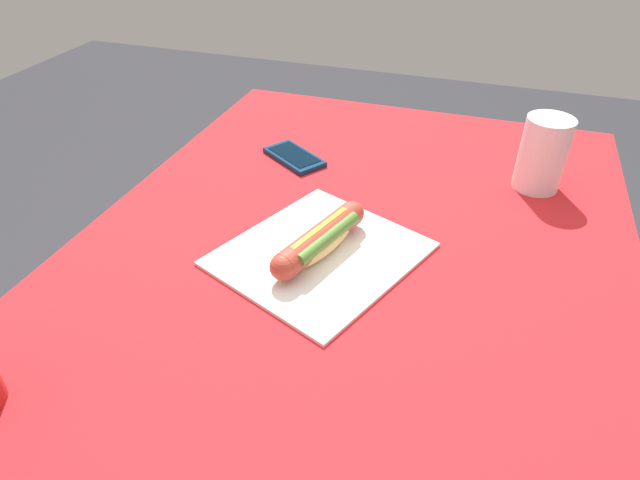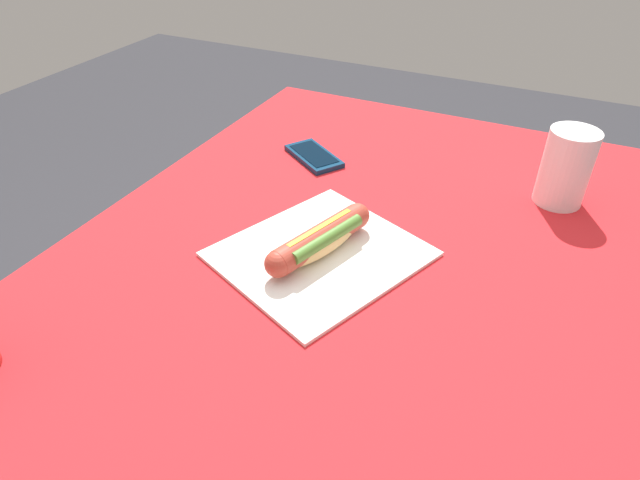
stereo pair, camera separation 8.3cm
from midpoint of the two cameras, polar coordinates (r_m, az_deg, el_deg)
dining_table at (r=0.93m, az=0.29°, el=-7.62°), size 1.21×0.88×0.74m
paper_wrapper at (r=0.84m, az=-2.81°, el=-1.59°), size 0.36×0.35×0.01m
hot_dog at (r=0.83m, az=-2.81°, el=-0.03°), size 0.21×0.10×0.05m
cell_phone at (r=1.12m, az=-4.88°, el=8.69°), size 0.13×0.15×0.01m
drinking_cup at (r=1.05m, az=20.43°, el=8.46°), size 0.08×0.08×0.14m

